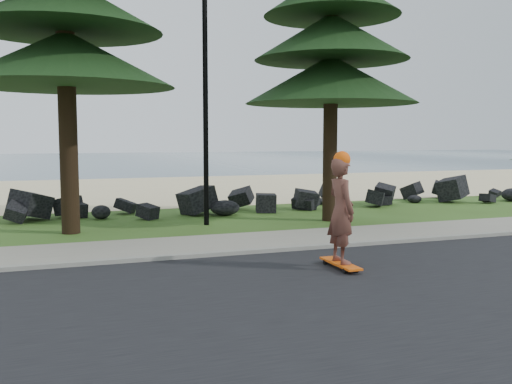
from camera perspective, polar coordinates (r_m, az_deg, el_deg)
ground at (r=12.49m, az=-1.23°, el=-5.40°), size 160.00×160.00×0.00m
road at (r=8.46m, az=8.61°, el=-10.68°), size 160.00×7.00×0.02m
kerb at (r=11.65m, az=0.17°, el=-5.94°), size 160.00×0.20×0.10m
sidewalk at (r=12.67m, az=-1.52°, el=-5.06°), size 160.00×2.00×0.08m
beach_sand at (r=26.53m, az=-11.17°, el=0.27°), size 160.00×15.00×0.01m
ocean at (r=62.81m, az=-16.11°, el=3.09°), size 160.00×58.00×0.01m
seawall_boulders at (r=17.83m, az=-6.93°, el=-2.17°), size 60.00×2.40×1.10m
lamp_post at (r=15.44m, az=-5.10°, el=12.06°), size 0.25×0.14×8.14m
skateboarder at (r=10.22m, az=8.51°, el=-1.89°), size 0.45×1.13×2.10m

